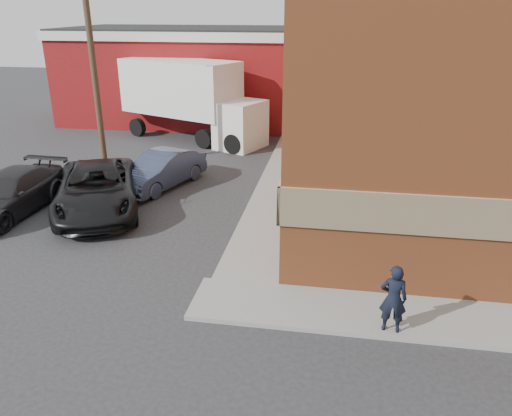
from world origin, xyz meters
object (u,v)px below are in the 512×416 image
at_px(box_truck, 192,95).
at_px(brick_building, 499,68).
at_px(suv_b, 9,194).
at_px(sedan, 161,170).
at_px(suv_a, 97,189).
at_px(warehouse, 200,74).
at_px(man, 393,299).
at_px(utility_pole, 93,59).

bearing_deg(box_truck, brick_building, 0.86).
bearing_deg(suv_b, sedan, 41.34).
bearing_deg(box_truck, suv_b, -83.65).
distance_m(sedan, box_truck, 7.90).
bearing_deg(suv_a, suv_b, 170.37).
distance_m(sedan, suv_b, 5.55).
height_order(warehouse, man, warehouse).
distance_m(utility_pole, man, 16.19).
distance_m(sedan, suv_a, 3.10).
xyz_separation_m(warehouse, box_truck, (1.05, -5.35, -0.41)).
bearing_deg(man, sedan, -41.46).
distance_m(man, suv_a, 11.25).
xyz_separation_m(brick_building, warehouse, (-14.50, 11.00, -1.87)).
xyz_separation_m(suv_b, box_truck, (3.48, 11.14, 1.68)).
relative_size(utility_pole, sedan, 2.09).
xyz_separation_m(brick_building, suv_b, (-16.92, -5.49, -3.96)).
height_order(brick_building, suv_a, brick_building).
height_order(man, suv_b, man).
height_order(warehouse, suv_a, warehouse).
bearing_deg(suv_a, utility_pole, 89.70).
distance_m(warehouse, suv_a, 15.92).
bearing_deg(suv_a, sedan, 40.40).
xyz_separation_m(man, suv_b, (-12.60, 5.06, -0.20)).
height_order(brick_building, utility_pole, brick_building).
bearing_deg(brick_building, warehouse, 142.80).
bearing_deg(sedan, utility_pole, 168.73).
xyz_separation_m(utility_pole, sedan, (3.39, -2.01, -4.04)).
relative_size(suv_b, box_truck, 0.57).
relative_size(brick_building, box_truck, 2.09).
bearing_deg(man, warehouse, -60.31).
bearing_deg(brick_building, suv_b, -162.04).
bearing_deg(utility_pole, box_truck, 65.72).
xyz_separation_m(warehouse, man, (10.17, -21.55, -1.89)).
relative_size(warehouse, suv_b, 3.28).
bearing_deg(warehouse, man, -64.73).
distance_m(warehouse, box_truck, 5.47).
distance_m(warehouse, utility_pole, 11.27).
bearing_deg(suv_b, suv_a, 15.98).
bearing_deg(sedan, box_truck, 115.70).
distance_m(suv_b, box_truck, 11.79).
xyz_separation_m(warehouse, utility_pole, (-1.50, -11.00, 1.93)).
bearing_deg(suv_a, brick_building, -4.20).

